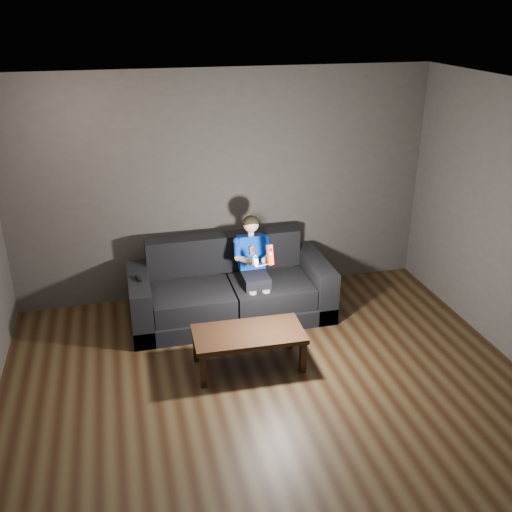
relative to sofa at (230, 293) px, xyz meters
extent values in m
plane|color=black|center=(0.08, -1.84, -0.29)|extent=(5.00, 5.00, 0.00)
cube|color=#373230|center=(0.08, 0.66, 1.06)|extent=(5.00, 0.04, 2.70)
cube|color=silver|center=(0.08, -1.84, 2.41)|extent=(5.00, 5.00, 0.02)
cube|color=black|center=(0.00, -0.03, -0.19)|extent=(2.26, 0.98, 0.20)
cube|color=black|center=(-0.45, -0.14, 0.03)|extent=(0.88, 0.69, 0.24)
cube|color=black|center=(0.45, -0.14, 0.03)|extent=(0.88, 0.69, 0.24)
cube|color=black|center=(0.00, 0.34, 0.37)|extent=(1.81, 0.23, 0.44)
cube|color=black|center=(-1.02, -0.03, 0.02)|extent=(0.23, 0.98, 0.62)
cube|color=black|center=(1.02, -0.03, 0.02)|extent=(0.23, 0.98, 0.62)
cube|color=black|center=(0.26, -0.15, 0.21)|extent=(0.29, 0.36, 0.13)
cube|color=#06389A|center=(0.26, 0.04, 0.47)|extent=(0.29, 0.21, 0.40)
cube|color=orange|center=(0.26, -0.05, 0.53)|extent=(0.09, 0.09, 0.10)
cube|color=red|center=(0.26, -0.05, 0.53)|extent=(0.06, 0.06, 0.06)
cylinder|color=#D7A383|center=(0.26, 0.04, 0.69)|extent=(0.07, 0.07, 0.06)
sphere|color=#D7A383|center=(0.26, 0.04, 0.80)|extent=(0.17, 0.17, 0.17)
ellipsoid|color=black|center=(0.26, 0.05, 0.82)|extent=(0.18, 0.18, 0.16)
cylinder|color=#06389A|center=(0.08, -0.03, 0.54)|extent=(0.08, 0.22, 0.18)
cylinder|color=#06389A|center=(0.43, -0.03, 0.54)|extent=(0.08, 0.22, 0.18)
cylinder|color=#D7A383|center=(0.13, -0.18, 0.50)|extent=(0.13, 0.23, 0.10)
cylinder|color=#D7A383|center=(0.39, -0.18, 0.50)|extent=(0.13, 0.23, 0.10)
sphere|color=#D7A383|center=(0.19, -0.27, 0.49)|extent=(0.08, 0.08, 0.08)
sphere|color=#D7A383|center=(0.34, -0.27, 0.49)|extent=(0.08, 0.08, 0.08)
cylinder|color=#D7A383|center=(0.18, -0.35, 0.00)|extent=(0.09, 0.09, 0.33)
cylinder|color=#D7A383|center=(0.33, -0.35, 0.00)|extent=(0.09, 0.09, 0.33)
cube|color=red|center=(0.34, -0.48, 0.65)|extent=(0.07, 0.09, 0.22)
cube|color=#7F0007|center=(0.34, -0.50, 0.71)|extent=(0.04, 0.02, 0.03)
cylinder|color=white|center=(0.34, -0.50, 0.63)|extent=(0.02, 0.01, 0.02)
ellipsoid|color=white|center=(0.19, -0.47, 0.59)|extent=(0.07, 0.09, 0.14)
cylinder|color=black|center=(0.19, -0.50, 0.64)|extent=(0.03, 0.01, 0.02)
cube|color=black|center=(-1.02, -0.08, 0.34)|extent=(0.07, 0.14, 0.03)
cube|color=black|center=(-1.02, -0.04, 0.36)|extent=(0.02, 0.02, 0.00)
cube|color=black|center=(-0.03, -1.05, 0.08)|extent=(1.10, 0.57, 0.05)
cube|color=black|center=(-0.52, -1.27, -0.11)|extent=(0.06, 0.06, 0.34)
cube|color=black|center=(0.46, -1.27, -0.11)|extent=(0.06, 0.06, 0.34)
cube|color=black|center=(-0.52, -0.83, -0.11)|extent=(0.06, 0.06, 0.34)
cube|color=black|center=(0.46, -0.83, -0.11)|extent=(0.06, 0.06, 0.34)
camera|label=1|loc=(-1.12, -5.70, 3.05)|focal=40.00mm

